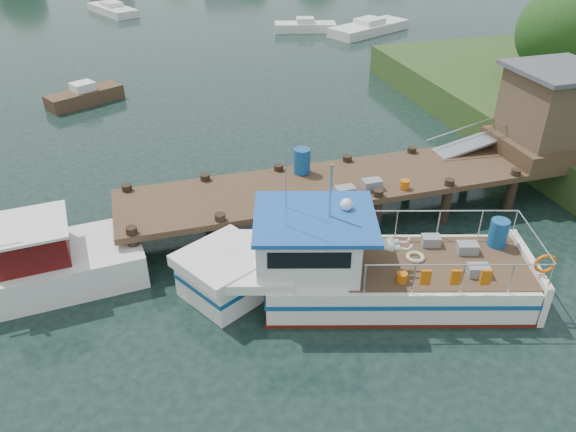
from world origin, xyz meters
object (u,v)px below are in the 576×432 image
object	(u,v)px
lobster_boat	(352,269)
work_boat	(3,273)
moored_c	(369,28)
moored_d	(112,9)
moored_rowboat	(85,96)
dock	(485,138)
moored_b	(305,26)

from	to	relation	value
lobster_boat	work_boat	xyz separation A→B (m)	(-9.11, 2.78, -0.19)
moored_c	lobster_boat	bearing A→B (deg)	-130.06
moored_d	moored_rowboat	bearing A→B (deg)	-89.76
dock	work_boat	size ratio (longest dim) A/B	2.04
work_boat	moored_b	xyz separation A→B (m)	(17.40, 26.62, -0.31)
dock	moored_b	size ratio (longest dim) A/B	3.52
moored_c	moored_d	distance (m)	21.65
moored_rowboat	moored_c	bearing A→B (deg)	28.13
lobster_boat	moored_b	bearing A→B (deg)	90.62
moored_rowboat	moored_c	xyz separation A→B (m)	(19.83, 9.63, -0.02)
lobster_boat	moored_rowboat	bearing A→B (deg)	128.11
lobster_boat	moored_d	world-z (taller)	lobster_boat
lobster_boat	moored_d	distance (m)	40.24
lobster_boat	work_boat	size ratio (longest dim) A/B	1.21
work_boat	lobster_boat	bearing A→B (deg)	-22.08
work_boat	moored_rowboat	bearing A→B (deg)	77.65
dock	lobster_boat	xyz separation A→B (m)	(-6.44, -3.96, -1.38)
moored_b	moored_c	distance (m)	4.70
work_boat	moored_d	bearing A→B (deg)	78.86
dock	lobster_boat	distance (m)	7.68
lobster_boat	moored_d	size ratio (longest dim) A/B	1.66
work_boat	moored_c	bearing A→B (deg)	43.68
dock	moored_rowboat	distance (m)	19.65
moored_d	moored_b	bearing A→B (deg)	-32.47
lobster_boat	moored_b	xyz separation A→B (m)	(8.30, 29.40, -0.50)
moored_rowboat	moored_c	size ratio (longest dim) A/B	0.57
dock	moored_c	bearing A→B (deg)	75.29
lobster_boat	moored_d	bearing A→B (deg)	113.79
moored_rowboat	moored_d	size ratio (longest dim) A/B	0.66
lobster_boat	work_boat	world-z (taller)	lobster_boat
dock	moored_b	world-z (taller)	dock
dock	moored_d	size ratio (longest dim) A/B	2.81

